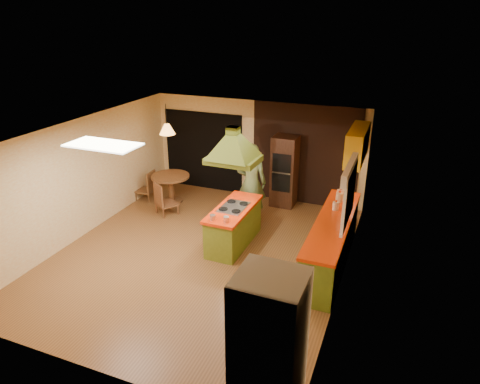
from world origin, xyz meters
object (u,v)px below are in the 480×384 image
at_px(refrigerator, 269,345).
at_px(man, 251,183).
at_px(canister_large, 340,195).
at_px(wall_oven, 285,171).
at_px(kitchen_island, 234,225).
at_px(dining_table, 171,183).

bearing_deg(refrigerator, man, 113.00).
distance_m(refrigerator, canister_large, 4.53).
bearing_deg(canister_large, refrigerator, -90.85).
xyz_separation_m(refrigerator, wall_oven, (-1.49, 5.87, -0.05)).
bearing_deg(wall_oven, kitchen_island, -99.05).
bearing_deg(refrigerator, dining_table, 130.82).
xyz_separation_m(man, canister_large, (2.01, -0.20, 0.10)).
bearing_deg(kitchen_island, man, 93.33).
bearing_deg(canister_large, man, 174.24).
bearing_deg(wall_oven, canister_large, -39.93).
relative_size(kitchen_island, refrigerator, 0.89).
bearing_deg(man, dining_table, -18.68).
xyz_separation_m(man, refrigerator, (1.94, -4.73, 0.01)).
bearing_deg(man, kitchen_island, 79.60).
relative_size(kitchen_island, canister_large, 7.70).
xyz_separation_m(kitchen_island, dining_table, (-2.29, 1.41, 0.08)).
height_order(man, wall_oven, man).
bearing_deg(dining_table, wall_oven, 18.65).
bearing_deg(canister_large, wall_oven, 139.30).
xyz_separation_m(kitchen_island, wall_oven, (0.40, 2.32, 0.46)).
bearing_deg(refrigerator, wall_oven, 104.92).
relative_size(refrigerator, wall_oven, 1.06).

